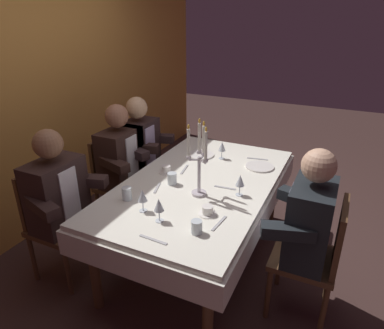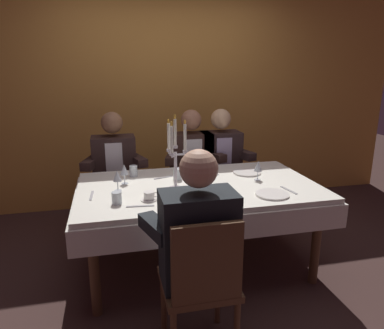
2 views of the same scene
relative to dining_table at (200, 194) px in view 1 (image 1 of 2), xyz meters
The scene contains 25 objects.
ground_plane 0.62m from the dining_table, ahead, with size 12.00×12.00×0.00m, color #3D2825.
back_wall 1.81m from the dining_table, 90.00° to the left, with size 6.00×0.12×2.70m, color gold.
dining_table is the anchor object (origin of this frame).
candelabra 0.44m from the dining_table, 157.73° to the right, with size 0.15×0.17×0.58m.
dinner_plate_0 0.56m from the dining_table, 23.17° to the left, with size 0.25×0.25×0.01m, color white.
dinner_plate_1 0.61m from the dining_table, 37.41° to the right, with size 0.25×0.25×0.01m, color white.
wine_glass_0 0.68m from the dining_table, behind, with size 0.07×0.07×0.16m.
wine_glass_1 0.44m from the dining_table, 103.15° to the right, with size 0.07×0.07×0.16m.
wine_glass_2 0.56m from the dining_table, ahead, with size 0.07×0.07×0.16m.
wine_glass_3 0.64m from the dining_table, 164.27° to the left, with size 0.07×0.07×0.16m.
water_tumbler_0 0.63m from the dining_table, 144.28° to the left, with size 0.07×0.07×0.10m, color silver.
water_tumbler_1 0.72m from the dining_table, 157.44° to the right, with size 0.07×0.07×0.09m, color silver.
water_tumbler_2 0.28m from the dining_table, 127.78° to the left, with size 0.07×0.07×0.09m, color silver.
coffee_cup_0 0.51m from the dining_table, 149.72° to the right, with size 0.13×0.12×0.06m.
coffee_cup_1 0.36m from the dining_table, 85.08° to the left, with size 0.13×0.12×0.06m.
fork_0 0.26m from the dining_table, 96.36° to the right, with size 0.17×0.02×0.01m, color #B7B7BC.
knife_1 0.63m from the dining_table, 144.31° to the right, with size 0.19×0.02×0.01m, color #B7B7BC.
fork_2 0.37m from the dining_table, 135.17° to the left, with size 0.17×0.02×0.01m, color #B7B7BC.
knife_3 0.28m from the dining_table, 55.75° to the left, with size 0.19×0.02×0.01m, color #B7B7BC.
knife_4 0.71m from the dining_table, 24.67° to the right, with size 0.19×0.02×0.01m, color #B7B7BC.
knife_5 0.84m from the dining_table, behind, with size 0.19×0.02×0.01m, color #B7B7BC.
seated_diner_0 1.10m from the dining_table, 126.07° to the left, with size 0.63×0.48×1.24m.
seated_diner_1 0.92m from the dining_table, 104.23° to the right, with size 0.63×0.48×1.24m.
seated_diner_2 0.90m from the dining_table, 80.81° to the left, with size 0.63×0.48×1.24m.
seated_diner_3 1.00m from the dining_table, 62.58° to the left, with size 0.63×0.48×1.24m.
Camera 1 is at (-2.25, -1.00, 1.97)m, focal length 32.15 mm.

